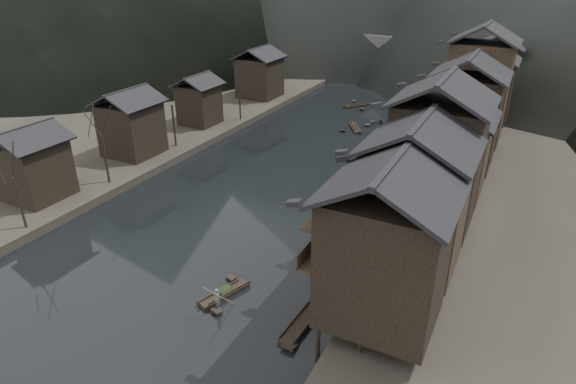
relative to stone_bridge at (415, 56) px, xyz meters
The scene contains 12 objects.
water 72.18m from the stone_bridge, 90.00° to the right, with size 300.00×300.00×0.00m, color black.
left_bank 47.64m from the stone_bridge, 137.56° to the right, with size 40.00×200.00×1.20m, color #2D2823.
stilt_houses 55.84m from the stone_bridge, 71.93° to the right, with size 9.00×67.60×17.01m.
left_houses 55.79m from the stone_bridge, 111.56° to the right, with size 8.10×53.20×8.73m.
bare_trees 64.68m from the stone_bridge, 105.24° to the right, with size 3.97×41.30×7.95m.
moored_sampans 56.52m from the stone_bridge, 77.26° to the right, with size 2.46×55.99×0.47m.
midriver_boats 31.25m from the stone_bridge, 93.09° to the right, with size 7.77×17.45×0.45m.
stone_bridge is the anchor object (origin of this frame).
hero_sampan 80.40m from the stone_bridge, 86.22° to the right, with size 2.26×4.72×0.43m.
cargo_heap 80.16m from the stone_bridge, 86.26° to the right, with size 1.04×1.36×0.62m, color black.
boatman 81.94m from the stone_bridge, 85.93° to the right, with size 0.62×0.41×1.70m, color #5E5E60.
bamboo_pole 81.88m from the stone_bridge, 85.79° to the right, with size 0.06×0.06×3.86m, color #8C7A51.
Camera 1 is at (23.29, -32.44, 23.42)m, focal length 30.00 mm.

